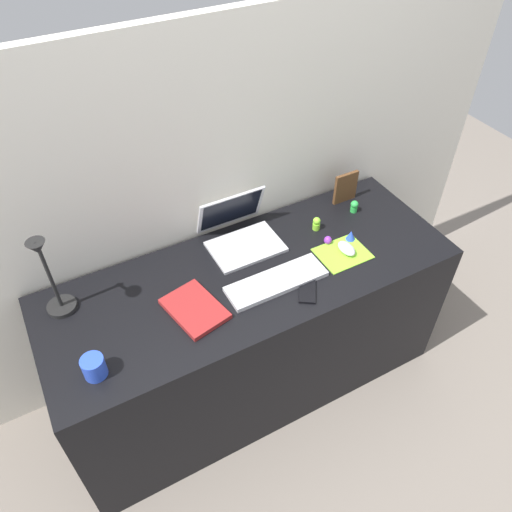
{
  "coord_description": "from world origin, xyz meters",
  "views": [
    {
      "loc": [
        -0.66,
        -1.25,
        2.19
      ],
      "look_at": [
        0.02,
        0.0,
        0.83
      ],
      "focal_mm": 35.09,
      "sensor_mm": 36.0,
      "label": 1
    }
  ],
  "objects": [
    {
      "name": "back_wall",
      "position": [
        0.0,
        0.35,
        0.82
      ],
      "size": [
        2.9,
        0.05,
        1.64
      ],
      "primitive_type": "cube",
      "color": "silver",
      "rests_on": "ground_plane"
    },
    {
      "name": "toy_figurine_purple",
      "position": [
        0.37,
        0.01,
        0.76
      ],
      "size": [
        0.03,
        0.03,
        0.04
      ],
      "primitive_type": "ellipsoid",
      "color": "purple",
      "rests_on": "desk"
    },
    {
      "name": "toy_figurine_lime",
      "position": [
        0.38,
        0.11,
        0.77
      ],
      "size": [
        0.03,
        0.03,
        0.06
      ],
      "color": "#8CDB33",
      "rests_on": "desk"
    },
    {
      "name": "toy_figurine_green",
      "position": [
        0.6,
        0.13,
        0.77
      ],
      "size": [
        0.04,
        0.04,
        0.06
      ],
      "color": "green",
      "rests_on": "desk"
    },
    {
      "name": "ground_plane",
      "position": [
        0.0,
        0.0,
        0.0
      ],
      "size": [
        6.0,
        6.0,
        0.0
      ],
      "primitive_type": "plane",
      "color": "slate"
    },
    {
      "name": "mousepad",
      "position": [
        0.39,
        -0.08,
        0.74
      ],
      "size": [
        0.21,
        0.17,
        0.0
      ],
      "primitive_type": "cube",
      "color": "#8CDB33",
      "rests_on": "desk"
    },
    {
      "name": "keyboard",
      "position": [
        0.06,
        -0.09,
        0.75
      ],
      "size": [
        0.41,
        0.13,
        0.02
      ],
      "primitive_type": "cube",
      "color": "silver",
      "rests_on": "desk"
    },
    {
      "name": "cell_phone",
      "position": [
        0.15,
        -0.19,
        0.74
      ],
      "size": [
        0.12,
        0.14,
        0.01
      ],
      "primitive_type": "cube",
      "rotation": [
        0.0,
        0.0,
        -0.58
      ],
      "color": "black",
      "rests_on": "desk"
    },
    {
      "name": "mouse",
      "position": [
        0.41,
        -0.08,
        0.76
      ],
      "size": [
        0.06,
        0.1,
        0.03
      ],
      "primitive_type": "ellipsoid",
      "color": "silver",
      "rests_on": "mousepad"
    },
    {
      "name": "desk",
      "position": [
        0.0,
        0.0,
        0.37
      ],
      "size": [
        1.7,
        0.62,
        0.74
      ],
      "primitive_type": "cube",
      "color": "black",
      "rests_on": "ground_plane"
    },
    {
      "name": "laptop",
      "position": [
        0.05,
        0.21,
        0.79
      ],
      "size": [
        0.3,
        0.28,
        0.2
      ],
      "color": "silver",
      "rests_on": "desk"
    },
    {
      "name": "desk_lamp",
      "position": [
        -0.71,
        0.16,
        0.92
      ],
      "size": [
        0.11,
        0.15,
        0.39
      ],
      "color": "black",
      "rests_on": "desk"
    },
    {
      "name": "notebook_pad",
      "position": [
        -0.28,
        -0.07,
        0.75
      ],
      "size": [
        0.22,
        0.27,
        0.02
      ],
      "primitive_type": "cube",
      "rotation": [
        0.0,
        0.0,
        0.21
      ],
      "color": "maroon",
      "rests_on": "desk"
    },
    {
      "name": "toy_figurine_blue",
      "position": [
        0.47,
        -0.02,
        0.76
      ],
      "size": [
        0.04,
        0.04,
        0.05
      ],
      "primitive_type": "cone",
      "color": "blue",
      "rests_on": "desk"
    },
    {
      "name": "coffee_mug",
      "position": [
        -0.68,
        -0.17,
        0.78
      ],
      "size": [
        0.08,
        0.08,
        0.08
      ],
      "primitive_type": "cylinder",
      "color": "blue",
      "rests_on": "desk"
    },
    {
      "name": "picture_frame",
      "position": [
        0.61,
        0.22,
        0.81
      ],
      "size": [
        0.12,
        0.02,
        0.15
      ],
      "primitive_type": "cube",
      "color": "brown",
      "rests_on": "desk"
    }
  ]
}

